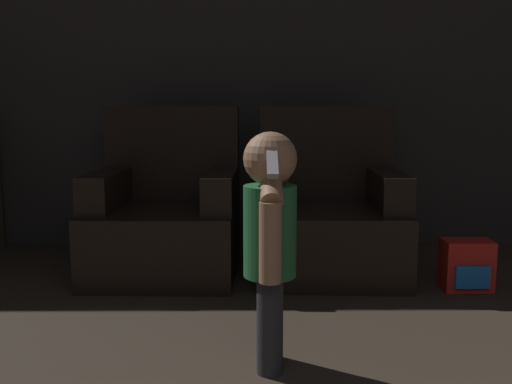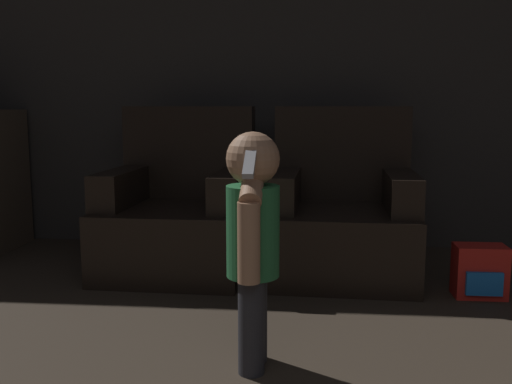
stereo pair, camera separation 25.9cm
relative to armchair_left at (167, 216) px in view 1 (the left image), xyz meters
name	(u,v)px [view 1 (the left image)]	position (x,y,z in m)	size (l,w,h in m)	color
wall_back	(286,52)	(0.72, 0.67, 0.98)	(8.40, 0.05, 2.60)	#33302D
armchair_left	(167,216)	(0.00, 0.00, 0.00)	(0.83, 0.85, 0.94)	black
armchair_right	(328,216)	(0.93, 0.00, 0.00)	(0.84, 0.86, 0.94)	black
person_toddler	(270,231)	(0.55, -1.26, 0.19)	(0.19, 0.33, 0.85)	#28282D
toy_backpack	(467,265)	(1.60, -0.38, -0.19)	(0.25, 0.17, 0.26)	red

